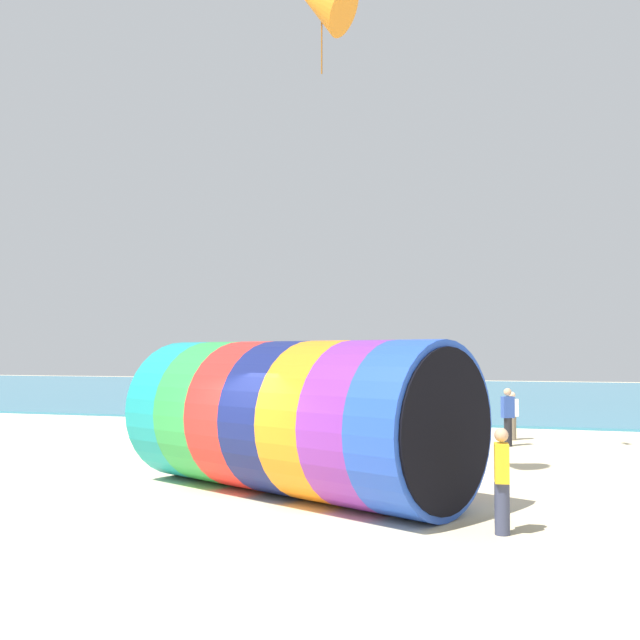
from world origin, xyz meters
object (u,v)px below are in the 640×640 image
at_px(kite_handler, 502,480).
at_px(kite_orange_delta, 322,2).
at_px(bystander_near_water, 508,416).
at_px(giant_inflatable_tube, 293,417).
at_px(bystander_mid_beach, 512,416).

xyz_separation_m(kite_handler, kite_orange_delta, (-3.70, 2.45, 9.46)).
relative_size(kite_handler, bystander_near_water, 0.95).
height_order(kite_handler, bystander_near_water, bystander_near_water).
distance_m(giant_inflatable_tube, bystander_mid_beach, 11.19).
distance_m(kite_handler, bystander_near_water, 10.84).
bearing_deg(kite_orange_delta, bystander_mid_beach, 70.15).
relative_size(kite_handler, bystander_mid_beach, 1.07).
xyz_separation_m(kite_handler, bystander_near_water, (-0.19, 10.83, 0.05)).
xyz_separation_m(bystander_near_water, bystander_mid_beach, (0.10, 1.60, -0.12)).
bearing_deg(bystander_near_water, kite_orange_delta, -112.68).
height_order(kite_handler, kite_orange_delta, kite_orange_delta).
height_order(giant_inflatable_tube, kite_handler, giant_inflatable_tube).
bearing_deg(kite_orange_delta, kite_handler, -33.56).
bearing_deg(bystander_near_water, giant_inflatable_tube, -114.42).
distance_m(giant_inflatable_tube, kite_handler, 4.71).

